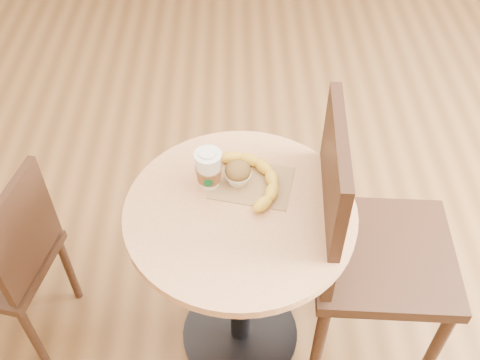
{
  "coord_description": "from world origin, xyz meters",
  "views": [
    {
      "loc": [
        -0.03,
        -1.12,
        1.99
      ],
      "look_at": [
        -0.01,
        -0.03,
        0.83
      ],
      "focal_mm": 42.0,
      "sensor_mm": 36.0,
      "label": 1
    }
  ],
  "objects_px": {
    "chair_left": "(10,259)",
    "chair_right": "(364,243)",
    "muffin": "(238,173)",
    "coffee_cup": "(209,170)",
    "cafe_table": "(240,254)",
    "banana": "(252,180)"
  },
  "relations": [
    {
      "from": "coffee_cup",
      "to": "banana",
      "type": "bearing_deg",
      "value": 0.05
    },
    {
      "from": "chair_right",
      "to": "coffee_cup",
      "type": "xyz_separation_m",
      "value": [
        -0.48,
        0.09,
        0.25
      ]
    },
    {
      "from": "cafe_table",
      "to": "muffin",
      "type": "bearing_deg",
      "value": 92.9
    },
    {
      "from": "cafe_table",
      "to": "banana",
      "type": "height_order",
      "value": "banana"
    },
    {
      "from": "cafe_table",
      "to": "coffee_cup",
      "type": "relative_size",
      "value": 5.55
    },
    {
      "from": "chair_left",
      "to": "muffin",
      "type": "distance_m",
      "value": 0.85
    },
    {
      "from": "chair_left",
      "to": "coffee_cup",
      "type": "height_order",
      "value": "coffee_cup"
    },
    {
      "from": "coffee_cup",
      "to": "banana",
      "type": "distance_m",
      "value": 0.13
    },
    {
      "from": "cafe_table",
      "to": "chair_left",
      "type": "xyz_separation_m",
      "value": [
        -0.78,
        0.06,
        -0.1
      ]
    },
    {
      "from": "cafe_table",
      "to": "coffee_cup",
      "type": "xyz_separation_m",
      "value": [
        -0.09,
        0.1,
        0.28
      ]
    },
    {
      "from": "cafe_table",
      "to": "chair_left",
      "type": "distance_m",
      "value": 0.79
    },
    {
      "from": "muffin",
      "to": "banana",
      "type": "relative_size",
      "value": 0.31
    },
    {
      "from": "cafe_table",
      "to": "banana",
      "type": "bearing_deg",
      "value": 69.16
    },
    {
      "from": "coffee_cup",
      "to": "cafe_table",
      "type": "bearing_deg",
      "value": -45.48
    },
    {
      "from": "chair_right",
      "to": "banana",
      "type": "bearing_deg",
      "value": 80.55
    },
    {
      "from": "coffee_cup",
      "to": "muffin",
      "type": "bearing_deg",
      "value": 6.96
    },
    {
      "from": "chair_left",
      "to": "coffee_cup",
      "type": "relative_size",
      "value": 5.78
    },
    {
      "from": "chair_right",
      "to": "muffin",
      "type": "relative_size",
      "value": 12.68
    },
    {
      "from": "cafe_table",
      "to": "chair_right",
      "type": "bearing_deg",
      "value": 1.76
    },
    {
      "from": "chair_left",
      "to": "chair_right",
      "type": "xyz_separation_m",
      "value": [
        1.17,
        -0.05,
        0.13
      ]
    },
    {
      "from": "chair_right",
      "to": "coffee_cup",
      "type": "distance_m",
      "value": 0.55
    },
    {
      "from": "chair_right",
      "to": "coffee_cup",
      "type": "height_order",
      "value": "chair_right"
    }
  ]
}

